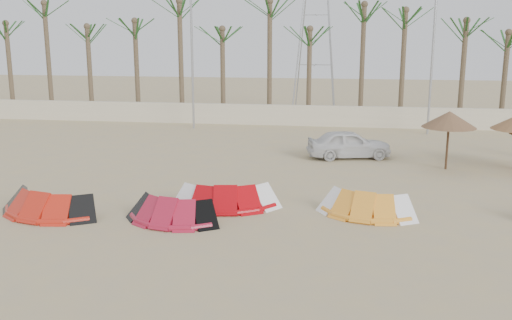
% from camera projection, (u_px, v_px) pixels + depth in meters
% --- Properties ---
extents(ground, '(120.00, 120.00, 0.00)m').
position_uv_depth(ground, '(222.00, 257.00, 15.08)').
color(ground, tan).
rests_on(ground, ground).
extents(boundary_wall, '(60.00, 0.30, 1.30)m').
position_uv_depth(boundary_wall, '(293.00, 115.00, 36.16)').
color(boundary_wall, beige).
rests_on(boundary_wall, ground).
extents(palm_line, '(52.00, 4.00, 7.70)m').
position_uv_depth(palm_line, '(307.00, 22.00, 36.24)').
color(palm_line, brown).
rests_on(palm_line, ground).
extents(lamp_b, '(1.25, 0.14, 11.00)m').
position_uv_depth(lamp_b, '(192.00, 33.00, 33.97)').
color(lamp_b, '#A5A8AD').
rests_on(lamp_b, ground).
extents(lamp_c, '(1.25, 0.14, 11.00)m').
position_uv_depth(lamp_c, '(435.00, 33.00, 31.94)').
color(lamp_c, '#A5A8AD').
rests_on(lamp_c, ground).
extents(pylon, '(3.00, 3.00, 14.00)m').
position_uv_depth(pylon, '(314.00, 113.00, 41.95)').
color(pylon, '#A5A8AD').
rests_on(pylon, ground).
extents(kite_red_left, '(3.78, 2.24, 0.90)m').
position_uv_depth(kite_red_left, '(52.00, 200.00, 18.69)').
color(kite_red_left, red).
rests_on(kite_red_left, ground).
extents(kite_red_mid, '(3.25, 2.03, 0.90)m').
position_uv_depth(kite_red_mid, '(174.00, 207.00, 17.97)').
color(kite_red_mid, '#A71731').
rests_on(kite_red_mid, ground).
extents(kite_red_right, '(3.65, 1.99, 0.90)m').
position_uv_depth(kite_red_right, '(228.00, 194.00, 19.48)').
color(kite_red_right, '#B2050C').
rests_on(kite_red_right, ground).
extents(kite_orange, '(3.36, 2.17, 0.90)m').
position_uv_depth(kite_orange, '(366.00, 201.00, 18.59)').
color(kite_orange, '#FE9F2B').
rests_on(kite_orange, ground).
extents(parasol_left, '(2.31, 2.31, 2.53)m').
position_uv_depth(parasol_left, '(449.00, 119.00, 24.27)').
color(parasol_left, '#4C331E').
rests_on(parasol_left, ground).
extents(car, '(4.16, 2.44, 1.33)m').
position_uv_depth(car, '(349.00, 144.00, 26.82)').
color(car, silver).
rests_on(car, ground).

